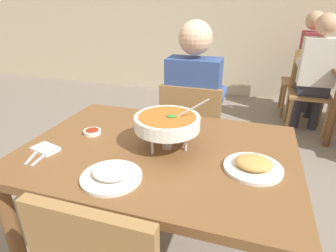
# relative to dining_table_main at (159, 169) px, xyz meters

# --- Properties ---
(dining_table_main) EXTENTS (1.26, 0.90, 0.78)m
(dining_table_main) POSITION_rel_dining_table_main_xyz_m (0.00, 0.00, 0.00)
(dining_table_main) COLOR brown
(dining_table_main) RESTS_ON ground_plane
(chair_diner_main) EXTENTS (0.44, 0.44, 0.90)m
(chair_diner_main) POSITION_rel_dining_table_main_xyz_m (-0.00, 0.74, -0.16)
(chair_diner_main) COLOR olive
(chair_diner_main) RESTS_ON ground_plane
(diner_main) EXTENTS (0.40, 0.45, 1.31)m
(diner_main) POSITION_rel_dining_table_main_xyz_m (0.00, 0.77, 0.08)
(diner_main) COLOR #2D2D38
(diner_main) RESTS_ON ground_plane
(curry_bowl) EXTENTS (0.33, 0.30, 0.26)m
(curry_bowl) POSITION_rel_dining_table_main_xyz_m (0.04, 0.02, 0.24)
(curry_bowl) COLOR silver
(curry_bowl) RESTS_ON dining_table_main
(rice_plate) EXTENTS (0.24, 0.24, 0.06)m
(rice_plate) POSITION_rel_dining_table_main_xyz_m (-0.09, -0.29, 0.13)
(rice_plate) COLOR white
(rice_plate) RESTS_ON dining_table_main
(appetizer_plate) EXTENTS (0.24, 0.24, 0.06)m
(appetizer_plate) POSITION_rel_dining_table_main_xyz_m (0.43, -0.06, 0.13)
(appetizer_plate) COLOR white
(appetizer_plate) RESTS_ON dining_table_main
(sauce_dish) EXTENTS (0.09, 0.09, 0.02)m
(sauce_dish) POSITION_rel_dining_table_main_xyz_m (-0.38, 0.04, 0.13)
(sauce_dish) COLOR white
(sauce_dish) RESTS_ON dining_table_main
(napkin_folded) EXTENTS (0.14, 0.11, 0.02)m
(napkin_folded) POSITION_rel_dining_table_main_xyz_m (-0.49, -0.18, 0.12)
(napkin_folded) COLOR white
(napkin_folded) RESTS_ON dining_table_main
(fork_utensil) EXTENTS (0.06, 0.17, 0.01)m
(fork_utensil) POSITION_rel_dining_table_main_xyz_m (-0.51, -0.23, 0.12)
(fork_utensil) COLOR silver
(fork_utensil) RESTS_ON dining_table_main
(spoon_utensil) EXTENTS (0.03, 0.17, 0.01)m
(spoon_utensil) POSITION_rel_dining_table_main_xyz_m (-0.46, -0.23, 0.12)
(spoon_utensil) COLOR silver
(spoon_utensil) RESTS_ON dining_table_main
(chair_bg_middle) EXTENTS (0.44, 0.44, 0.90)m
(chair_bg_middle) POSITION_rel_dining_table_main_xyz_m (1.06, 2.82, -0.16)
(chair_bg_middle) COLOR olive
(chair_bg_middle) RESTS_ON ground_plane
(chair_bg_right) EXTENTS (0.45, 0.45, 0.90)m
(chair_bg_right) POSITION_rel_dining_table_main_xyz_m (1.01, 2.40, -0.16)
(chair_bg_right) COLOR olive
(chair_bg_right) RESTS_ON ground_plane
(patron_bg_middle) EXTENTS (0.45, 0.40, 1.31)m
(patron_bg_middle) POSITION_rel_dining_table_main_xyz_m (1.04, 2.85, 0.08)
(patron_bg_middle) COLOR #2D2D38
(patron_bg_middle) RESTS_ON ground_plane
(patron_bg_right) EXTENTS (0.40, 0.45, 1.31)m
(patron_bg_right) POSITION_rel_dining_table_main_xyz_m (1.02, 2.28, 0.08)
(patron_bg_right) COLOR #2D2D38
(patron_bg_right) RESTS_ON ground_plane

